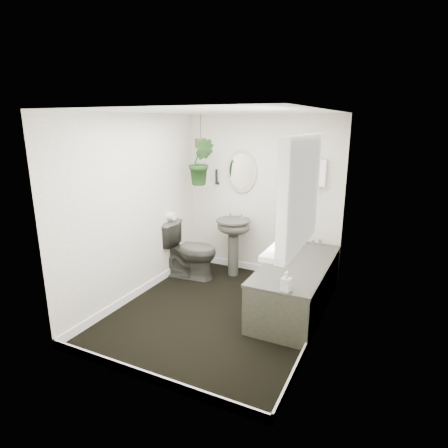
% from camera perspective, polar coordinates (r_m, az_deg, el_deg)
% --- Properties ---
extents(floor, '(2.30, 2.80, 0.02)m').
position_cam_1_polar(floor, '(4.61, -0.83, -13.28)').
color(floor, black).
rests_on(floor, ground).
extents(ceiling, '(2.30, 2.80, 0.02)m').
position_cam_1_polar(ceiling, '(4.05, -0.97, 16.95)').
color(ceiling, white).
rests_on(ceiling, ground).
extents(wall_back, '(2.30, 0.02, 2.30)m').
position_cam_1_polar(wall_back, '(5.44, 5.80, 4.18)').
color(wall_back, white).
rests_on(wall_back, ground).
extents(wall_front, '(2.30, 0.02, 2.30)m').
position_cam_1_polar(wall_front, '(3.04, -12.95, -5.19)').
color(wall_front, white).
rests_on(wall_front, ground).
extents(wall_left, '(0.02, 2.80, 2.30)m').
position_cam_1_polar(wall_left, '(4.80, -13.39, 2.32)').
color(wall_left, white).
rests_on(wall_left, ground).
extents(wall_right, '(0.02, 2.80, 2.30)m').
position_cam_1_polar(wall_right, '(3.82, 14.86, -1.09)').
color(wall_right, white).
rests_on(wall_right, ground).
extents(skirting, '(2.30, 2.80, 0.10)m').
position_cam_1_polar(skirting, '(4.58, -0.84, -12.62)').
color(skirting, white).
rests_on(skirting, floor).
extents(bathtub, '(0.72, 1.72, 0.58)m').
position_cam_1_polar(bathtub, '(4.65, 10.97, -9.19)').
color(bathtub, '#36362F').
rests_on(bathtub, floor).
extents(bath_screen, '(0.04, 0.72, 1.40)m').
position_cam_1_polar(bath_screen, '(4.88, 9.32, 4.32)').
color(bath_screen, silver).
rests_on(bath_screen, bathtub).
extents(shower_box, '(0.20, 0.10, 0.35)m').
position_cam_1_polar(shower_box, '(5.10, 14.19, 7.59)').
color(shower_box, white).
rests_on(shower_box, wall_back).
extents(oval_mirror, '(0.46, 0.03, 0.62)m').
position_cam_1_polar(oval_mirror, '(5.46, 2.68, 8.00)').
color(oval_mirror, '#B8A996').
rests_on(oval_mirror, wall_back).
extents(wall_sconce, '(0.04, 0.04, 0.22)m').
position_cam_1_polar(wall_sconce, '(5.63, -1.15, 7.21)').
color(wall_sconce, black).
rests_on(wall_sconce, wall_back).
extents(toilet_roll_holder, '(0.11, 0.11, 0.11)m').
position_cam_1_polar(toilet_roll_holder, '(5.37, -8.05, 1.21)').
color(toilet_roll_holder, white).
rests_on(toilet_roll_holder, wall_left).
extents(window_recess, '(0.08, 1.00, 0.90)m').
position_cam_1_polar(window_recess, '(3.05, 11.60, 4.71)').
color(window_recess, white).
rests_on(window_recess, wall_right).
extents(window_sill, '(0.18, 1.00, 0.04)m').
position_cam_1_polar(window_sill, '(3.17, 9.97, -2.64)').
color(window_sill, white).
rests_on(window_sill, wall_right).
extents(window_blinds, '(0.01, 0.86, 0.76)m').
position_cam_1_polar(window_blinds, '(3.06, 10.78, 4.79)').
color(window_blinds, white).
rests_on(window_blinds, wall_right).
extents(toilet, '(0.84, 0.53, 0.82)m').
position_cam_1_polar(toilet, '(5.43, -5.24, -3.94)').
color(toilet, '#36362F').
rests_on(toilet, floor).
extents(pedestal_sink, '(0.56, 0.50, 0.85)m').
position_cam_1_polar(pedestal_sink, '(5.47, 1.42, -3.59)').
color(pedestal_sink, '#36362F').
rests_on(pedestal_sink, floor).
extents(sill_plant, '(0.20, 0.17, 0.21)m').
position_cam_1_polar(sill_plant, '(3.43, 10.71, 0.89)').
color(sill_plant, black).
rests_on(sill_plant, window_sill).
extents(hanging_plant, '(0.44, 0.41, 0.64)m').
position_cam_1_polar(hanging_plant, '(5.26, -3.51, 9.39)').
color(hanging_plant, black).
rests_on(hanging_plant, ceiling).
extents(soap_bottle, '(0.10, 0.11, 0.20)m').
position_cam_1_polar(soap_bottle, '(3.77, 9.46, -8.61)').
color(soap_bottle, black).
rests_on(soap_bottle, bathtub).
extents(hanging_pot, '(0.16, 0.16, 0.12)m').
position_cam_1_polar(hanging_pot, '(5.24, -3.56, 12.21)').
color(hanging_pot, '#352E1B').
rests_on(hanging_pot, ceiling).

